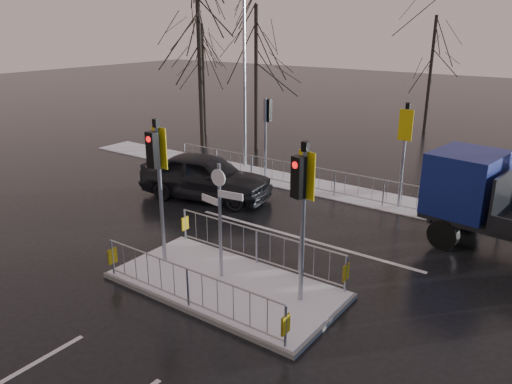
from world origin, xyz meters
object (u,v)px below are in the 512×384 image
Objects in this scene: street_lamp_left at (245,69)px; flatbed_truck at (494,201)px; car_far_lane at (206,176)px; traffic_island at (225,273)px.

flatbed_truck is at bearing -14.94° from street_lamp_left.
street_lamp_left reaches higher than flatbed_truck.
car_far_lane is 5.98m from street_lamp_left.
traffic_island is 1.16× the size of car_far_lane.
traffic_island is 12.17m from street_lamp_left.
traffic_island is at bearing -55.93° from street_lamp_left.
car_far_lane is 0.63× the size of street_lamp_left.
street_lamp_left reaches higher than car_far_lane.
car_far_lane is 0.81× the size of flatbed_truck.
flatbed_truck is at bearing 52.53° from traffic_island.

